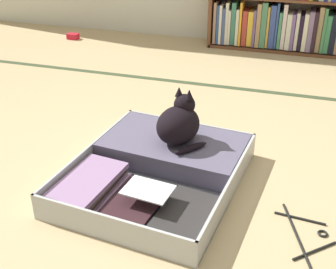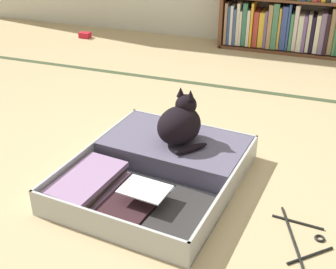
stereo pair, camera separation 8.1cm
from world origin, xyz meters
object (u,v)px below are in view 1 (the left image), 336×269
at_px(bookshelf, 289,1).
at_px(small_red_pouch, 73,36).
at_px(open_suitcase, 160,165).
at_px(black_cat, 180,123).
at_px(clothes_hanger, 305,234).

xyz_separation_m(bookshelf, small_red_pouch, (-1.87, -0.23, -0.39)).
height_order(open_suitcase, black_cat, black_cat).
distance_m(bookshelf, black_cat, 2.03).
height_order(black_cat, clothes_hanger, black_cat).
height_order(clothes_hanger, small_red_pouch, small_red_pouch).
height_order(black_cat, small_red_pouch, black_cat).
relative_size(bookshelf, black_cat, 4.47).
bearing_deg(clothes_hanger, open_suitcase, 160.68).
xyz_separation_m(black_cat, clothes_hanger, (0.62, -0.37, -0.21)).
bearing_deg(bookshelf, open_suitcase, -100.85).
distance_m(bookshelf, clothes_hanger, 2.41).
xyz_separation_m(bookshelf, black_cat, (-0.35, -2.00, -0.19)).
distance_m(bookshelf, small_red_pouch, 1.93).
height_order(open_suitcase, clothes_hanger, open_suitcase).
distance_m(open_suitcase, small_red_pouch, 2.40).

